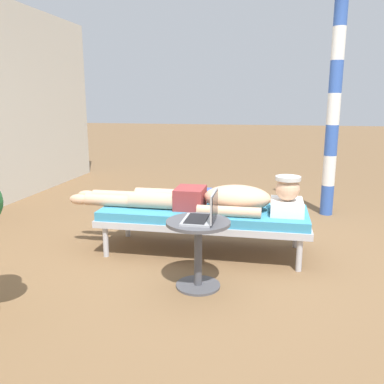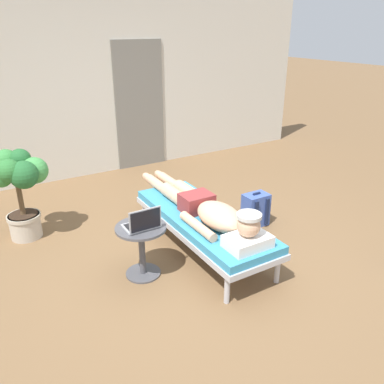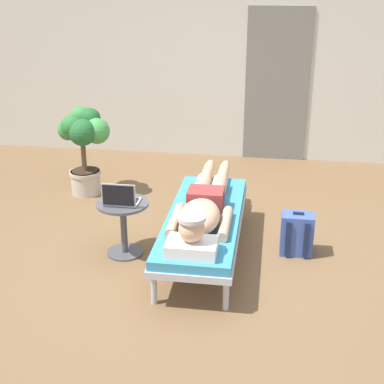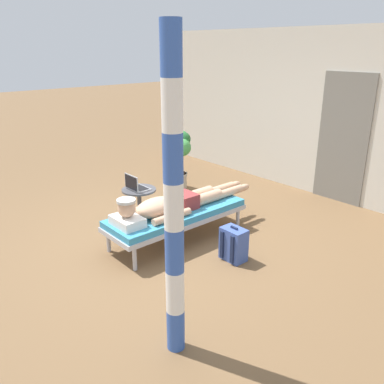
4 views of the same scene
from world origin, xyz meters
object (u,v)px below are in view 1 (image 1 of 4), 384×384
object	(u,v)px
lounge_chair	(204,216)
person_reclining	(212,198)
laptop	(205,214)
backpack	(201,208)
porch_post	(334,109)
side_table	(198,242)

from	to	relation	value
lounge_chair	person_reclining	world-z (taller)	person_reclining
laptop	backpack	size ratio (longest dim) A/B	0.73
person_reclining	porch_post	bearing A→B (deg)	-37.71
person_reclining	porch_post	size ratio (longest dim) A/B	0.84
person_reclining	laptop	xyz separation A→B (m)	(-0.74, -0.06, 0.06)
side_table	lounge_chair	bearing A→B (deg)	6.28
lounge_chair	porch_post	bearing A→B (deg)	-39.33
lounge_chair	backpack	size ratio (longest dim) A/B	4.49
person_reclining	side_table	bearing A→B (deg)	-179.32
lounge_chair	laptop	xyz separation A→B (m)	(-0.74, -0.13, 0.24)
backpack	porch_post	xyz separation A→B (m)	(0.71, -1.46, 1.09)
porch_post	laptop	bearing A→B (deg)	153.44
side_table	backpack	bearing A→B (deg)	8.93
person_reclining	laptop	bearing A→B (deg)	-175.36
lounge_chair	laptop	distance (m)	0.79
side_table	porch_post	bearing A→B (deg)	-27.57
person_reclining	backpack	bearing A→B (deg)	15.78
side_table	porch_post	distance (m)	2.77
lounge_chair	side_table	world-z (taller)	side_table
laptop	backpack	distance (m)	1.67
laptop	side_table	bearing A→B (deg)	90.00
porch_post	backpack	bearing A→B (deg)	116.11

